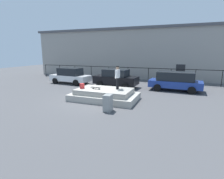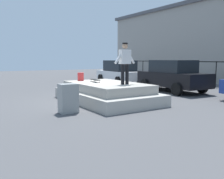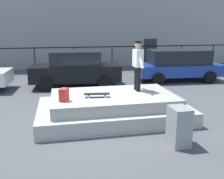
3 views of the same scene
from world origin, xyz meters
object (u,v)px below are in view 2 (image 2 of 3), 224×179
at_px(skateboarder, 125,60).
at_px(backpack, 81,77).
at_px(car_black_sedan_mid, 172,76).
at_px(utility_box, 68,98).
at_px(skateboard, 95,80).
at_px(car_white_sedan_near, 120,72).

xyz_separation_m(skateboarder, backpack, (-2.45, -0.79, -0.77)).
distance_m(car_black_sedan_mid, utility_box, 7.37).
bearing_deg(skateboard, utility_box, -48.33).
bearing_deg(skateboard, car_white_sedan_near, 137.58).
xyz_separation_m(skateboard, backpack, (-0.99, -0.21, 0.09)).
height_order(backpack, car_white_sedan_near, car_white_sedan_near).
relative_size(skateboarder, car_white_sedan_near, 0.36).
height_order(skateboarder, skateboard, skateboarder).
distance_m(car_white_sedan_near, car_black_sedan_mid, 5.30).
relative_size(skateboard, car_black_sedan_mid, 0.18).
relative_size(skateboarder, skateboard, 2.05).
height_order(skateboard, car_white_sedan_near, car_white_sedan_near).
relative_size(car_white_sedan_near, car_black_sedan_mid, 1.04).
distance_m(skateboard, utility_box, 2.69).
xyz_separation_m(skateboard, utility_box, (1.77, -1.99, -0.41)).
bearing_deg(utility_box, car_white_sedan_near, 135.33).
bearing_deg(utility_box, car_black_sedan_mid, 105.60).
bearing_deg(car_black_sedan_mid, skateboarder, -68.69).
xyz_separation_m(skateboard, car_black_sedan_mid, (-0.30, 5.08, -0.01)).
xyz_separation_m(skateboarder, utility_box, (0.31, -2.56, -1.26)).
xyz_separation_m(skateboard, car_white_sedan_near, (-5.60, 5.12, -0.04)).
bearing_deg(car_white_sedan_near, skateboard, -42.42).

